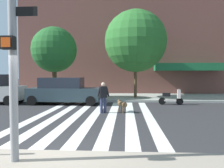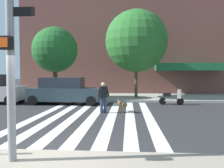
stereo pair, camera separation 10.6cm
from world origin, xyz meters
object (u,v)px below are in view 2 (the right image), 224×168
Objects in this scene: parked_scooter at (171,98)px; pedestrian_dog_walker at (103,96)px; dog_on_leash at (122,104)px; traffic_light_pole at (9,8)px; street_tree_nearest at (55,50)px; street_tree_middle at (136,41)px; parked_car_behind_first at (64,91)px.

pedestrian_dog_walker reaches higher than parked_scooter.
pedestrian_dog_walker is 1.50× the size of dog_on_leash.
dog_on_leash is (2.24, 7.72, -3.08)m from traffic_light_pole.
street_tree_nearest is at bearing 135.36° from dog_on_leash.
dog_on_leash is (-3.26, -3.22, -0.03)m from parked_scooter.
street_tree_nearest is 7.81m from pedestrian_dog_walker.
traffic_light_pole is at bearing -106.18° from dog_on_leash.
street_tree_middle is 8.00m from pedestrian_dog_walker.
pedestrian_dog_walker is at bearing -140.22° from parked_scooter.
traffic_light_pole is 3.54× the size of pedestrian_dog_walker.
pedestrian_dog_walker is at bearing -47.97° from parked_car_behind_first.
parked_car_behind_first is at bearing 99.59° from traffic_light_pole.
parked_scooter reaches higher than dog_on_leash.
street_tree_nearest reaches higher than parked_scooter.
traffic_light_pole reaches higher than dog_on_leash.
traffic_light_pole is 12.62m from parked_scooter.
dog_on_leash is (0.99, 0.31, -0.48)m from pedestrian_dog_walker.
street_tree_middle reaches higher than dog_on_leash.
traffic_light_pole is 0.81× the size of street_tree_middle.
parked_car_behind_first is 7.34m from parked_scooter.
parked_car_behind_first is at bearing -146.65° from street_tree_middle.
traffic_light_pole is 13.46m from street_tree_nearest.
parked_scooter is 1.50× the size of dog_on_leash.
traffic_light_pole is at bearing -76.31° from street_tree_nearest.
dog_on_leash is at bearing -37.31° from parked_car_behind_first.
parked_car_behind_first is 5.13m from dog_on_leash.
pedestrian_dog_walker is 1.15m from dog_on_leash.
parked_scooter is at bearing 63.33° from traffic_light_pole.
traffic_light_pole is 1.18× the size of parked_car_behind_first.
dog_on_leash is (4.07, -3.10, -0.46)m from parked_car_behind_first.
parked_scooter is at bearing -54.66° from street_tree_middle.
traffic_light_pole is 14.56m from street_tree_middle.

